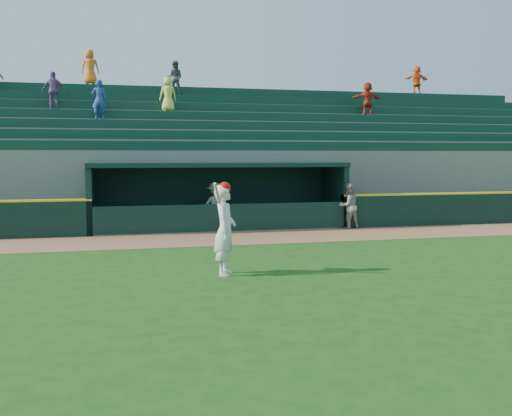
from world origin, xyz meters
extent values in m
plane|color=#1C4511|center=(0.00, 0.00, 0.00)|extent=(120.00, 120.00, 0.00)
cube|color=#935C3A|center=(0.00, 4.90, 0.01)|extent=(40.00, 3.00, 0.01)
imported|color=#9B9A96|center=(4.65, 6.33, 0.85)|extent=(0.94, 0.80, 1.70)
imported|color=#9D9D98|center=(-0.15, 7.49, 0.87)|extent=(1.16, 0.72, 1.73)
cube|color=slate|center=(0.00, 7.70, 0.02)|extent=(9.00, 2.60, 0.04)
cube|color=black|center=(-4.60, 7.70, 1.15)|extent=(0.20, 2.60, 2.30)
cube|color=black|center=(4.60, 7.70, 1.15)|extent=(0.20, 2.60, 2.30)
cube|color=black|center=(0.00, 9.00, 1.15)|extent=(9.40, 0.20, 2.30)
cube|color=black|center=(0.00, 7.70, 2.38)|extent=(9.40, 2.80, 0.16)
cube|color=black|center=(0.00, 6.48, 0.50)|extent=(9.00, 0.16, 1.00)
cube|color=brown|center=(0.00, 8.50, 0.25)|extent=(8.40, 0.45, 0.10)
cube|color=slate|center=(0.00, 9.53, 1.46)|extent=(34.00, 0.85, 2.91)
cube|color=#0F3828|center=(0.00, 9.41, 3.09)|extent=(34.00, 0.60, 0.36)
cube|color=slate|center=(0.00, 10.38, 1.68)|extent=(34.00, 0.85, 3.36)
cube|color=#0F3828|center=(0.00, 10.26, 3.54)|extent=(34.00, 0.60, 0.36)
cube|color=slate|center=(0.00, 11.22, 1.91)|extent=(34.00, 0.85, 3.81)
cube|color=#0F3828|center=(0.00, 11.11, 3.99)|extent=(34.00, 0.60, 0.36)
cube|color=slate|center=(0.00, 12.07, 2.13)|extent=(34.00, 0.85, 4.26)
cube|color=#0F3828|center=(0.00, 11.96, 4.44)|extent=(34.00, 0.60, 0.36)
cube|color=slate|center=(0.00, 12.93, 2.35)|extent=(34.00, 0.85, 4.71)
cube|color=#0F3828|center=(0.00, 12.81, 4.89)|extent=(34.00, 0.60, 0.36)
cube|color=slate|center=(0.00, 13.78, 2.58)|extent=(34.00, 0.85, 5.16)
cube|color=#0F3828|center=(0.00, 13.66, 5.34)|extent=(34.00, 0.60, 0.36)
cube|color=slate|center=(0.00, 14.62, 2.80)|extent=(34.00, 0.85, 5.61)
cube|color=#0F3828|center=(0.00, 14.51, 5.79)|extent=(34.00, 0.60, 0.36)
cube|color=slate|center=(0.00, 15.20, 2.80)|extent=(34.50, 0.30, 5.61)
imported|color=orange|center=(-4.82, 14.53, 6.78)|extent=(0.81, 0.54, 1.61)
imported|color=#AF331A|center=(7.88, 11.97, 5.39)|extent=(1.44, 0.53, 1.53)
imported|color=#26418E|center=(-4.34, 11.12, 4.98)|extent=(0.60, 0.40, 1.62)
imported|color=#4C4C4C|center=(-1.01, 13.68, 6.30)|extent=(0.88, 0.75, 1.56)
imported|color=#E6E551|center=(-1.48, 11.97, 5.36)|extent=(0.74, 0.50, 1.48)
imported|color=#7F5490|center=(-6.18, 11.97, 5.40)|extent=(0.94, 0.44, 1.57)
imported|color=#FF611C|center=(11.82, 14.53, 6.70)|extent=(1.37, 0.50, 1.46)
imported|color=white|center=(-1.27, -0.68, 1.03)|extent=(0.71, 0.87, 2.06)
sphere|color=red|center=(-1.27, -0.68, 1.99)|extent=(0.27, 0.27, 0.27)
cylinder|color=tan|center=(-1.45, -0.90, 1.76)|extent=(0.30, 0.45, 0.76)
camera|label=1|loc=(-3.55, -13.34, 2.73)|focal=40.00mm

